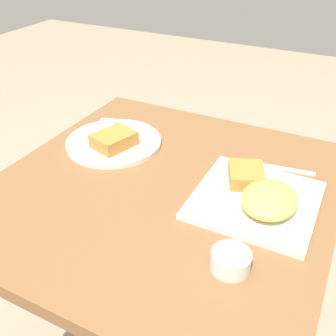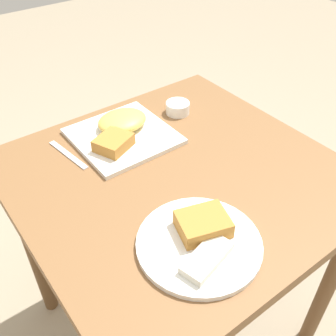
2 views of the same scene
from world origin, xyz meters
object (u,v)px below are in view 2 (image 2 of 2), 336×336
Objects in this scene: plate_square_near at (122,131)px; sauce_ramekin at (178,107)px; plate_oval_far at (201,240)px; butter_knife at (68,155)px.

plate_square_near is 0.22m from sauce_ramekin.
plate_oval_far reaches higher than sauce_ramekin.
butter_knife is (0.09, -0.47, -0.01)m from plate_oval_far.
plate_square_near is 1.60× the size of butter_knife.
sauce_ramekin is (-0.30, -0.47, 0.01)m from plate_oval_far.
plate_oval_far is at bearing 3.05° from butter_knife.
butter_knife is at bearing -78.97° from plate_oval_far.
plate_oval_far is 0.48m from butter_knife.
sauce_ramekin is (-0.22, -0.01, -0.00)m from plate_square_near.
plate_square_near reaches higher than sauce_ramekin.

